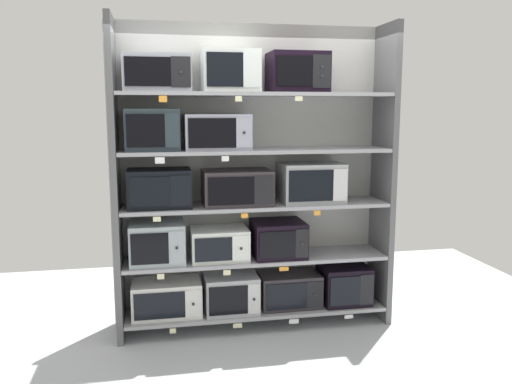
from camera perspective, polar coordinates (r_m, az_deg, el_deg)
The scene contains 39 objects.
ground at distance 3.91m, azimuth 2.93°, elevation -20.03°, with size 6.25×6.00×0.02m, color #B2B7BC.
back_panel at distance 4.67m, azimuth -0.57°, elevation 1.86°, with size 2.45×0.04×2.61m, color #B2B2AD.
upright_left at distance 4.37m, azimuth -15.03°, elevation 1.05°, with size 0.05×0.45×2.61m, color #5B5B5E.
upright_right at distance 4.78m, azimuth 13.70°, elevation 1.77°, with size 0.05×0.45×2.61m, color #5B5B5E.
shelf_0 at distance 4.73m, azimuth -0.00°, elevation -12.65°, with size 2.25×0.45×0.03m, color #99999E.
microwave_0 at distance 4.60m, azimuth -9.70°, elevation -11.30°, with size 0.58×0.37×0.29m.
microwave_1 at distance 4.63m, azimuth -2.77°, elevation -10.83°, with size 0.45×0.42×0.32m.
microwave_2 at distance 4.73m, azimuth 3.65°, elevation -10.57°, with size 0.53×0.34×0.29m.
microwave_3 at distance 4.87m, azimuth 9.55°, elevation -9.81°, with size 0.42×0.39×0.34m.
price_tag_0 at distance 4.46m, azimuth -9.04°, elevation -14.71°, with size 0.05×0.00×0.04m, color beige.
price_tag_1 at distance 4.50m, azimuth -2.01°, elevation -14.34°, with size 0.08×0.00×0.04m, color beige.
price_tag_2 at distance 4.60m, azimuth 4.15°, elevation -13.87°, with size 0.08×0.00×0.04m, color white.
price_tag_3 at distance 4.74m, azimuth 10.07°, elevation -13.22°, with size 0.08×0.00×0.03m, color white.
shelf_1 at distance 4.58m, azimuth -0.00°, elevation -7.21°, with size 2.25×0.45×0.03m, color #99999E.
microwave_4 at distance 4.45m, azimuth -10.70°, elevation -5.40°, with size 0.45×0.42×0.34m.
microwave_5 at distance 4.49m, azimuth -4.03°, elevation -5.62°, with size 0.48×0.39×0.26m.
microwave_6 at distance 4.57m, azimuth 2.41°, elevation -5.08°, with size 0.45×0.43×0.30m.
price_tag_4 at distance 4.30m, azimuth -10.33°, elevation -9.05°, with size 0.06×0.00×0.04m, color beige.
price_tag_5 at distance 4.33m, azimuth -3.19°, elevation -8.76°, with size 0.06×0.00×0.04m, color beige.
price_tag_6 at distance 4.41m, azimuth 3.06°, elevation -8.35°, with size 0.08×0.00×0.03m, color orange.
shelf_2 at distance 4.47m, azimuth -0.00°, elevation -1.46°, with size 2.25×0.45×0.03m, color #99999E.
microwave_7 at distance 4.36m, azimuth -10.46°, elevation 0.41°, with size 0.51×0.37×0.31m.
microwave_8 at distance 4.41m, azimuth -2.11°, elevation 0.52°, with size 0.57×0.41×0.29m.
microwave_9 at distance 4.55m, azimuth 6.03°, elevation 1.03°, with size 0.53×0.38×0.34m.
price_tag_7 at distance 4.17m, azimuth -10.73°, elevation -2.92°, with size 0.06×0.00×0.04m, color beige.
price_tag_8 at distance 4.23m, azimuth -1.25°, elevation -2.59°, with size 0.06×0.00×0.04m, color orange.
price_tag_9 at distance 4.37m, azimuth 6.68°, elevation -2.29°, with size 0.06×0.00×0.04m, color orange.
shelf_3 at distance 4.41m, azimuth -0.00°, elevation 4.52°, with size 2.25×0.45×0.03m, color #99999E.
microwave_10 at distance 4.32m, azimuth -11.20°, elevation 6.67°, with size 0.43×0.38×0.33m.
microwave_11 at distance 4.34m, azimuth -4.31°, elevation 6.54°, with size 0.53×0.42×0.29m.
price_tag_10 at distance 4.11m, azimuth -10.43°, elevation 3.41°, with size 0.07×0.00×0.05m, color white.
price_tag_11 at distance 4.14m, azimuth -3.37°, elevation 3.64°, with size 0.06×0.00×0.04m, color white.
shelf_4 at distance 4.40m, azimuth -0.00°, elevation 10.59°, with size 2.25×0.45×0.03m, color #99999E.
microwave_12 at distance 4.32m, azimuth -10.73°, elevation 12.58°, with size 0.53×0.40×0.29m.
microwave_13 at distance 4.37m, azimuth -2.82°, elevation 13.00°, with size 0.46×0.36×0.34m.
microwave_14 at distance 4.48m, azimuth 4.52°, elevation 12.83°, with size 0.48×0.38×0.33m.
price_tag_12 at distance 4.09m, azimuth -10.10°, elevation 9.95°, with size 0.06×0.00×0.05m, color orange.
price_tag_13 at distance 4.14m, azimuth -1.90°, elevation 10.12°, with size 0.05×0.00×0.04m, color beige.
price_tag_14 at distance 4.24m, azimuth 4.68°, elevation 10.10°, with size 0.06×0.00×0.04m, color beige.
Camera 1 is at (-0.83, -4.32, 1.89)m, focal length 36.74 mm.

